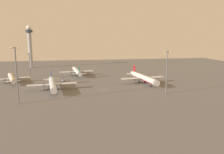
# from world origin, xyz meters

# --- Properties ---
(ground_plane) EXTENTS (416.00, 416.00, 0.00)m
(ground_plane) POSITION_xyz_m (0.00, 0.00, 0.00)
(ground_plane) COLOR #605E5B
(control_tower) EXTENTS (8.00, 8.00, 50.09)m
(control_tower) POSITION_xyz_m (-69.89, 127.25, 28.48)
(control_tower) COLOR #A8A8B2
(control_tower) RESTS_ON ground
(airplane_far_stand) EXTENTS (34.30, 43.95, 11.27)m
(airplane_far_stand) POSITION_xyz_m (-35.29, 4.47, 4.26)
(airplane_far_stand) COLOR silver
(airplane_far_stand) RESTS_ON ground
(airplane_mid_apron) EXTENTS (36.47, 46.73, 11.99)m
(airplane_mid_apron) POSITION_xyz_m (34.57, 15.93, 4.53)
(airplane_mid_apron) COLOR silver
(airplane_mid_apron) RESTS_ON ground
(airplane_taxiway_distant) EXTENTS (29.01, 36.89, 9.70)m
(airplane_taxiway_distant) POSITION_xyz_m (-70.24, 37.25, 3.67)
(airplane_taxiway_distant) COLOR white
(airplane_taxiway_distant) RESTS_ON ground
(airplane_near_gate) EXTENTS (32.58, 41.77, 10.71)m
(airplane_near_gate) POSITION_xyz_m (-17.05, 62.71, 4.05)
(airplane_near_gate) COLOR white
(airplane_near_gate) RESTS_ON ground
(baggage_tractor) EXTENTS (3.57, 4.58, 2.25)m
(baggage_tractor) POSITION_xyz_m (-29.07, 34.87, 1.18)
(baggage_tractor) COLOR gray
(baggage_tractor) RESTS_ON ground
(apron_light_east) EXTENTS (4.80, 0.90, 31.66)m
(apron_light_east) POSITION_xyz_m (-51.19, -25.89, 17.74)
(apron_light_east) COLOR slate
(apron_light_east) RESTS_ON ground
(apron_light_west) EXTENTS (4.80, 0.90, 28.19)m
(apron_light_west) POSITION_xyz_m (38.87, -19.04, 15.97)
(apron_light_west) COLOR slate
(apron_light_west) RESTS_ON ground
(apron_light_central) EXTENTS (4.80, 0.90, 22.37)m
(apron_light_central) POSITION_xyz_m (-59.80, 61.73, 12.97)
(apron_light_central) COLOR slate
(apron_light_central) RESTS_ON ground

